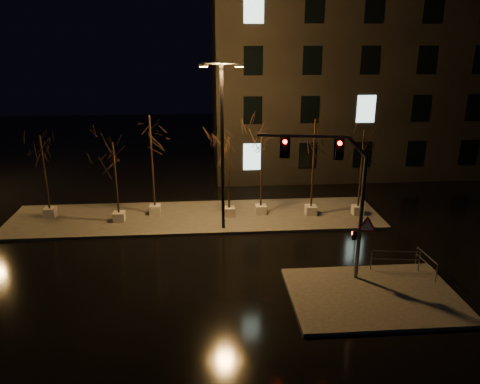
{
  "coord_description": "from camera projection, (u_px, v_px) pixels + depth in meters",
  "views": [
    {
      "loc": [
        0.57,
        -20.18,
        10.46
      ],
      "look_at": [
        2.36,
        2.45,
        2.8
      ],
      "focal_mm": 35.0,
      "sensor_mm": 36.0,
      "label": 1
    }
  ],
  "objects": [
    {
      "name": "tree_0",
      "position": [
        42.0,
        154.0,
        26.66
      ],
      "size": [
        1.8,
        1.8,
        5.06
      ],
      "color": "beige",
      "rests_on": "median"
    },
    {
      "name": "streetlight_main",
      "position": [
        222.0,
        137.0,
        24.65
      ],
      "size": [
        2.25,
        0.41,
        8.99
      ],
      "rotation": [
        0.0,
        0.0,
        -0.07
      ],
      "color": "black",
      "rests_on": "median"
    },
    {
      "name": "tree_6",
      "position": [
        363.0,
        150.0,
        26.98
      ],
      "size": [
        1.8,
        1.8,
        5.29
      ],
      "color": "beige",
      "rests_on": "median"
    },
    {
      "name": "traffic_signal_mast",
      "position": [
        338.0,
        187.0,
        19.7
      ],
      "size": [
        5.15,
        1.17,
        6.41
      ],
      "rotation": [
        0.0,
        0.0,
        -0.2
      ],
      "color": "#53555A",
      "rests_on": "sidewalk_corner"
    },
    {
      "name": "median",
      "position": [
        196.0,
        217.0,
        28.01
      ],
      "size": [
        22.0,
        5.0,
        0.15
      ],
      "primitive_type": "cube",
      "color": "#403E39",
      "rests_on": "ground"
    },
    {
      "name": "tree_3",
      "position": [
        229.0,
        156.0,
        26.8
      ],
      "size": [
        1.8,
        1.8,
        4.89
      ],
      "color": "beige",
      "rests_on": "median"
    },
    {
      "name": "building",
      "position": [
        367.0,
        73.0,
        38.01
      ],
      "size": [
        25.0,
        12.0,
        15.0
      ],
      "primitive_type": "cube",
      "color": "black",
      "rests_on": "ground"
    },
    {
      "name": "guard_rail_b",
      "position": [
        426.0,
        261.0,
        21.17
      ],
      "size": [
        0.14,
        1.82,
        0.86
      ],
      "rotation": [
        0.0,
        0.0,
        1.63
      ],
      "color": "#53555A",
      "rests_on": "sidewalk_corner"
    },
    {
      "name": "guard_rail_a",
      "position": [
        396.0,
        258.0,
        21.39
      ],
      "size": [
        2.19,
        0.37,
        0.95
      ],
      "rotation": [
        0.0,
        0.0,
        -0.15
      ],
      "color": "#53555A",
      "rests_on": "sidewalk_corner"
    },
    {
      "name": "tree_5",
      "position": [
        314.0,
        141.0,
        26.79
      ],
      "size": [
        1.8,
        1.8,
        5.94
      ],
      "color": "beige",
      "rests_on": "median"
    },
    {
      "name": "sidewalk_corner",
      "position": [
        373.0,
        296.0,
        19.6
      ],
      "size": [
        7.0,
        5.0,
        0.15
      ],
      "primitive_type": "cube",
      "color": "#403E39",
      "rests_on": "ground"
    },
    {
      "name": "ground",
      "position": [
        195.0,
        265.0,
        22.36
      ],
      "size": [
        90.0,
        90.0,
        0.0
      ],
      "primitive_type": "plane",
      "color": "black",
      "rests_on": "ground"
    },
    {
      "name": "tree_4",
      "position": [
        262.0,
        154.0,
        27.15
      ],
      "size": [
        1.8,
        1.8,
        4.92
      ],
      "color": "beige",
      "rests_on": "median"
    },
    {
      "name": "tree_2",
      "position": [
        151.0,
        138.0,
        26.85
      ],
      "size": [
        1.8,
        1.8,
        6.14
      ],
      "color": "beige",
      "rests_on": "median"
    },
    {
      "name": "tree_1",
      "position": [
        114.0,
        161.0,
        26.06
      ],
      "size": [
        1.8,
        1.8,
        4.8
      ],
      "color": "beige",
      "rests_on": "median"
    }
  ]
}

